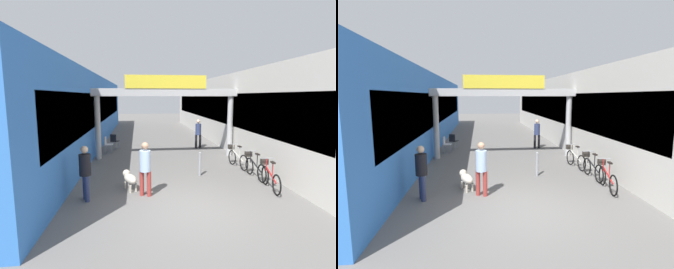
% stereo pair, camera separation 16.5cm
% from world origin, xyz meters
% --- Properties ---
extents(ground_plane, '(80.00, 80.00, 0.00)m').
position_xyz_m(ground_plane, '(0.00, 0.00, 0.00)').
color(ground_plane, '#605E5B').
extents(storefront_left, '(3.00, 26.00, 4.29)m').
position_xyz_m(storefront_left, '(-5.09, 11.00, 2.15)').
color(storefront_left, blue).
rests_on(storefront_left, ground_plane).
extents(storefront_right, '(3.00, 26.00, 4.29)m').
position_xyz_m(storefront_right, '(5.09, 11.00, 2.15)').
color(storefront_right, beige).
rests_on(storefront_right, ground_plane).
extents(arcade_sign_gateway, '(7.40, 0.47, 4.09)m').
position_xyz_m(arcade_sign_gateway, '(0.00, 6.32, 2.90)').
color(arcade_sign_gateway, '#B2B2B2').
rests_on(arcade_sign_gateway, ground_plane).
extents(pedestrian_with_dog, '(0.45, 0.45, 1.69)m').
position_xyz_m(pedestrian_with_dog, '(-1.20, 1.17, 0.97)').
color(pedestrian_with_dog, '#99332D').
rests_on(pedestrian_with_dog, ground_plane).
extents(pedestrian_companion, '(0.45, 0.45, 1.65)m').
position_xyz_m(pedestrian_companion, '(-2.97, 1.01, 0.94)').
color(pedestrian_companion, navy).
rests_on(pedestrian_companion, ground_plane).
extents(pedestrian_carrying_crate, '(0.42, 0.42, 1.72)m').
position_xyz_m(pedestrian_carrying_crate, '(2.17, 8.41, 0.99)').
color(pedestrian_carrying_crate, black).
rests_on(pedestrian_carrying_crate, ground_plane).
extents(dog_on_leash, '(0.61, 0.88, 0.62)m').
position_xyz_m(dog_on_leash, '(-1.71, 1.78, 0.39)').
color(dog_on_leash, beige).
rests_on(dog_on_leash, ground_plane).
extents(bicycle_red_nearest, '(0.46, 1.68, 0.98)m').
position_xyz_m(bicycle_red_nearest, '(2.95, 1.34, 0.44)').
color(bicycle_red_nearest, black).
rests_on(bicycle_red_nearest, ground_plane).
extents(bicycle_black_second, '(0.46, 1.69, 0.98)m').
position_xyz_m(bicycle_black_second, '(2.98, 2.57, 0.44)').
color(bicycle_black_second, black).
rests_on(bicycle_black_second, ground_plane).
extents(bicycle_silver_third, '(0.46, 1.68, 0.98)m').
position_xyz_m(bicycle_silver_third, '(2.88, 4.09, 0.44)').
color(bicycle_silver_third, black).
rests_on(bicycle_silver_third, ground_plane).
extents(bollard_post_metal, '(0.10, 0.10, 0.95)m').
position_xyz_m(bollard_post_metal, '(0.97, 3.00, 0.48)').
color(bollard_post_metal, gray).
rests_on(bollard_post_metal, ground_plane).
extents(cafe_chair_aluminium_nearer, '(0.44, 0.44, 0.89)m').
position_xyz_m(cafe_chair_aluminium_nearer, '(-3.07, 7.65, 0.54)').
color(cafe_chair_aluminium_nearer, gray).
rests_on(cafe_chair_aluminium_nearer, ground_plane).
extents(cafe_chair_black_farther, '(0.55, 0.55, 0.89)m').
position_xyz_m(cafe_chair_black_farther, '(-2.77, 8.63, 0.54)').
color(cafe_chair_black_farther, gray).
rests_on(cafe_chair_black_farther, ground_plane).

